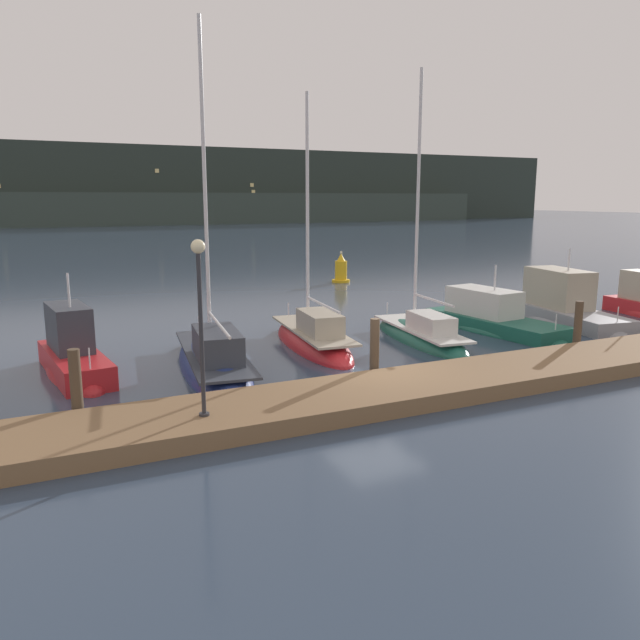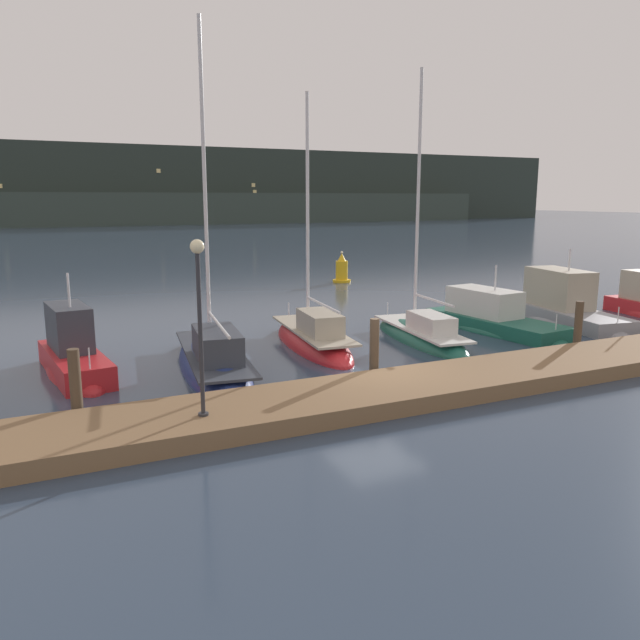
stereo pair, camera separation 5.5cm
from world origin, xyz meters
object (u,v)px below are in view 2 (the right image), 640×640
at_px(sailboat_berth_4, 214,365).
at_px(channel_buoy, 342,271).
at_px(motorboat_berth_8, 565,313).
at_px(sailboat_berth_5, 313,343).
at_px(motorboat_berth_3, 74,363).
at_px(motorboat_berth_7, 493,323).
at_px(sailboat_berth_6, 421,337).
at_px(dock_lamppost, 199,300).

bearing_deg(sailboat_berth_4, channel_buoy, 51.80).
distance_m(motorboat_berth_8, channel_buoy, 16.30).
bearing_deg(channel_buoy, sailboat_berth_5, -120.63).
bearing_deg(motorboat_berth_8, motorboat_berth_3, 178.79).
bearing_deg(sailboat_berth_5, sailboat_berth_4, -160.58).
height_order(sailboat_berth_5, motorboat_berth_7, sailboat_berth_5).
bearing_deg(motorboat_berth_3, sailboat_berth_4, -17.55).
bearing_deg(sailboat_berth_6, motorboat_berth_3, 176.40).
bearing_deg(motorboat_berth_3, dock_lamppost, -70.71).
relative_size(motorboat_berth_7, dock_lamppost, 1.78).
bearing_deg(channel_buoy, sailboat_berth_4, -128.20).
bearing_deg(dock_lamppost, motorboat_berth_7, 24.29).
xyz_separation_m(motorboat_berth_7, channel_buoy, (1.19, 15.99, 0.46)).
distance_m(sailboat_berth_6, channel_buoy, 17.18).
distance_m(channel_buoy, dock_lamppost, 26.97).
distance_m(sailboat_berth_6, dock_lamppost, 11.98).
bearing_deg(sailboat_berth_6, sailboat_berth_4, -176.48).
relative_size(sailboat_berth_4, channel_buoy, 5.73).
relative_size(sailboat_berth_6, channel_buoy, 5.30).
height_order(sailboat_berth_5, motorboat_berth_8, sailboat_berth_5).
relative_size(sailboat_berth_6, dock_lamppost, 2.63).
height_order(sailboat_berth_4, sailboat_berth_5, sailboat_berth_4).
distance_m(motorboat_berth_3, motorboat_berth_7, 16.19).
bearing_deg(motorboat_berth_8, sailboat_berth_5, 177.06).
xyz_separation_m(sailboat_berth_4, motorboat_berth_7, (12.12, 0.93, 0.14)).
bearing_deg(channel_buoy, sailboat_berth_6, -107.08).
height_order(motorboat_berth_3, sailboat_berth_6, sailboat_berth_6).
bearing_deg(dock_lamppost, sailboat_berth_5, 48.97).
xyz_separation_m(motorboat_berth_3, motorboat_berth_8, (20.13, -0.43, 0.06)).
distance_m(sailboat_berth_5, dock_lamppost, 9.50).
distance_m(sailboat_berth_4, dock_lamppost, 6.36).
bearing_deg(sailboat_berth_5, dock_lamppost, -131.03).
xyz_separation_m(sailboat_berth_5, motorboat_berth_7, (7.96, -0.54, 0.15)).
bearing_deg(channel_buoy, motorboat_berth_3, -138.02).
bearing_deg(dock_lamppost, sailboat_berth_4, 71.83).
height_order(motorboat_berth_3, channel_buoy, motorboat_berth_3).
xyz_separation_m(sailboat_berth_4, sailboat_berth_6, (8.27, 0.51, -0.01)).
distance_m(motorboat_berth_3, sailboat_berth_5, 8.23).
xyz_separation_m(channel_buoy, dock_lamppost, (-15.06, -22.24, 2.40)).
xyz_separation_m(sailboat_berth_5, channel_buoy, (9.15, 15.45, 0.61)).
relative_size(motorboat_berth_3, dock_lamppost, 1.33).
distance_m(sailboat_berth_4, sailboat_berth_6, 8.29).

